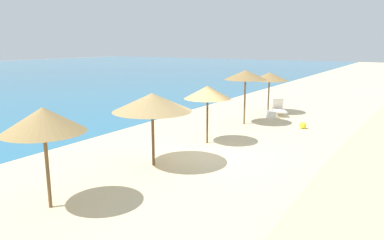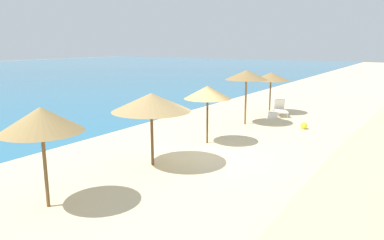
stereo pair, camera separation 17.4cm
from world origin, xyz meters
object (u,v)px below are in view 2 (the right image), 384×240
Objects in this scene: beach_umbrella_5 at (271,77)px; cooler_box at (272,115)px; beach_umbrella_4 at (246,75)px; beach_umbrella_2 at (151,102)px; beach_umbrella_3 at (208,92)px; lounge_chair_1 at (281,109)px; beach_umbrella_1 at (41,120)px; beach_ball at (304,126)px.

beach_umbrella_5 reaches higher than cooler_box.
beach_umbrella_5 is at bearing 0.50° from beach_umbrella_4.
beach_umbrella_2 is 1.09× the size of beach_umbrella_5.
beach_umbrella_3 is at bearing -177.34° from beach_umbrella_4.
beach_umbrella_5 reaches higher than lounge_chair_1.
cooler_box is (-1.18, 0.07, -0.17)m from lounge_chair_1.
beach_umbrella_2 reaches higher than cooler_box.
beach_umbrella_2 is at bearing 176.32° from cooler_box.
beach_umbrella_1 is at bearing 56.78° from lounge_chair_1.
beach_umbrella_2 reaches higher than beach_ball.
lounge_chair_1 is at bearing -3.28° from cooler_box.
beach_ball is at bearing -13.97° from beach_umbrella_1.
beach_umbrella_1 is 1.07× the size of beach_umbrella_5.
beach_umbrella_1 is 5.93× the size of cooler_box.
beach_umbrella_3 reaches higher than cooler_box.
beach_umbrella_4 is 3.80m from beach_ball.
cooler_box reaches higher than beach_ball.
beach_umbrella_3 reaches higher than lounge_chair_1.
beach_umbrella_4 reaches higher than beach_umbrella_3.
beach_umbrella_1 is at bearing 177.04° from beach_umbrella_2.
beach_umbrella_5 is at bearing 1.67° from beach_umbrella_3.
beach_umbrella_4 is at bearing 0.40° from beach_umbrella_2.
lounge_chair_1 reaches higher than beach_ball.
beach_umbrella_4 is at bearing 100.52° from beach_ball.
beach_umbrella_1 is 7.82× the size of beach_ball.
lounge_chair_1 is at bearing -109.72° from beach_umbrella_5.
beach_ball is at bearing -29.46° from beach_umbrella_3.
beach_umbrella_5 is 2.58m from cooler_box.
beach_umbrella_3 is at bearing 150.54° from beach_ball.
beach_ball is (12.33, -3.07, -2.13)m from beach_umbrella_1.
beach_umbrella_3 is 7.80m from lounge_chair_1.
lounge_chair_1 is at bearing -4.22° from beach_umbrella_3.
beach_umbrella_2 is 0.95× the size of beach_umbrella_4.
lounge_chair_1 is (3.31, -0.76, -2.17)m from beach_umbrella_4.
beach_umbrella_1 reaches higher than beach_ball.
beach_umbrella_1 is 15.24m from lounge_chair_1.
beach_umbrella_5 is (7.85, 0.23, 0.05)m from beach_umbrella_3.
beach_umbrella_2 is at bearing -179.60° from beach_umbrella_4.
lounge_chair_1 is at bearing -3.45° from beach_umbrella_1.
beach_umbrella_1 reaches higher than beach_umbrella_5.
beach_umbrella_1 is 12.88m from beach_ball.
cooler_box is (6.39, -0.49, -1.95)m from beach_umbrella_3.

